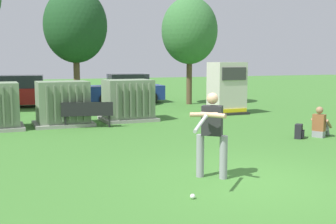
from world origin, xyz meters
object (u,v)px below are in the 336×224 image
at_px(parked_car_left_of_center, 20,92).
at_px(generator_enclosure, 227,88).
at_px(park_bench, 87,113).
at_px(sports_ball, 193,196).
at_px(backpack, 299,132).
at_px(transformer_mid_east, 128,101).
at_px(batter, 211,131).
at_px(parked_car_right_of_center, 126,89).
at_px(seated_spectator, 320,125).
at_px(transformer_mid_west, 63,104).

bearing_deg(parked_car_left_of_center, generator_enclosure, -37.76).
bearing_deg(park_bench, parked_car_left_of_center, 102.39).
distance_m(sports_ball, backpack, 6.73).
bearing_deg(sports_ball, parked_car_left_of_center, 96.17).
bearing_deg(transformer_mid_east, batter, -96.32).
bearing_deg(parked_car_left_of_center, parked_car_right_of_center, -0.49).
xyz_separation_m(park_bench, batter, (0.92, -7.47, 0.44)).
xyz_separation_m(batter, parked_car_left_of_center, (-2.69, 15.52, -0.22)).
relative_size(parked_car_left_of_center, parked_car_right_of_center, 1.02).
bearing_deg(transformer_mid_east, seated_spectator, -52.59).
height_order(sports_ball, parked_car_left_of_center, parked_car_left_of_center).
relative_size(batter, seated_spectator, 1.81).
height_order(generator_enclosure, batter, generator_enclosure).
distance_m(generator_enclosure, sports_ball, 12.06).
bearing_deg(parked_car_right_of_center, backpack, -82.55).
relative_size(seated_spectator, parked_car_right_of_center, 0.22).
height_order(transformer_mid_west, seated_spectator, transformer_mid_west).
height_order(batter, parked_car_right_of_center, batter).
relative_size(seated_spectator, backpack, 2.19).
bearing_deg(backpack, park_bench, 140.21).
distance_m(transformer_mid_west, parked_car_right_of_center, 8.44).
relative_size(transformer_mid_west, parked_car_right_of_center, 0.49).
height_order(transformer_mid_west, transformer_mid_east, same).
bearing_deg(seated_spectator, transformer_mid_west, 141.78).
bearing_deg(parked_car_left_of_center, seated_spectator, -57.42).
bearing_deg(backpack, transformer_mid_east, 122.16).
bearing_deg(batter, transformer_mid_east, 83.68).
height_order(transformer_mid_west, sports_ball, transformer_mid_west).
relative_size(transformer_mid_west, backpack, 4.77).
xyz_separation_m(generator_enclosure, sports_ball, (-6.59, -10.04, -1.09)).
bearing_deg(generator_enclosure, seated_spectator, -92.55).
bearing_deg(backpack, generator_enclosure, 80.11).
xyz_separation_m(park_bench, parked_car_left_of_center, (-1.77, 8.06, 0.22)).
bearing_deg(park_bench, transformer_mid_west, 127.59).
xyz_separation_m(transformer_mid_west, parked_car_left_of_center, (-1.06, 7.13, -0.04)).
xyz_separation_m(transformer_mid_west, seated_spectator, (7.04, -5.55, -0.41)).
xyz_separation_m(seated_spectator, parked_car_left_of_center, (-8.10, 12.67, 0.38)).
bearing_deg(generator_enclosure, backpack, -99.89).
distance_m(park_bench, parked_car_right_of_center, 8.90).
height_order(transformer_mid_west, generator_enclosure, generator_enclosure).
height_order(transformer_mid_west, backpack, transformer_mid_west).
distance_m(park_bench, seated_spectator, 7.84).
relative_size(transformer_mid_west, transformer_mid_east, 1.00).
xyz_separation_m(transformer_mid_west, transformer_mid_east, (2.59, 0.27, 0.00)).
xyz_separation_m(generator_enclosure, parked_car_right_of_center, (-2.72, 6.44, -0.38)).
bearing_deg(parked_car_right_of_center, seated_spectator, -79.02).
bearing_deg(parked_car_right_of_center, parked_car_left_of_center, 179.51).
height_order(park_bench, backpack, park_bench).
xyz_separation_m(backpack, parked_car_right_of_center, (-1.65, 12.61, 0.54)).
bearing_deg(seated_spectator, backpack, 178.90).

